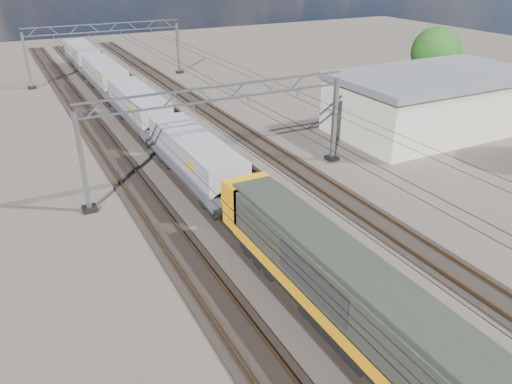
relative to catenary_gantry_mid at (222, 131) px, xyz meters
name	(u,v)px	position (x,y,z in m)	size (l,w,h in m)	color
ground	(249,205)	(0.00, -4.00, -3.91)	(160.00, 160.00, 0.00)	#2C2521
track_outer_west	(161,225)	(-6.00, -4.00, -3.83)	(2.60, 140.00, 0.30)	black
track_loco	(221,210)	(-2.00, -4.00, -3.83)	(2.60, 140.00, 0.30)	black
track_inner_east	(275,198)	(2.00, -4.00, -3.83)	(2.60, 140.00, 0.30)	black
track_outer_east	(324,186)	(6.00, -4.00, -3.83)	(2.60, 140.00, 0.30)	black
catenary_gantry_mid	(222,131)	(0.00, 0.00, 0.00)	(19.90, 0.90, 7.11)	gray
catenary_gantry_far	(107,50)	(0.00, 36.00, 0.00)	(19.90, 0.90, 7.11)	gray
overhead_wires	(200,92)	(0.00, 4.00, 1.84)	(12.03, 140.00, 0.53)	black
locomotive	(351,296)	(-2.00, -17.32, -1.58)	(2.76, 21.10, 3.62)	black
hopper_wagon_lead	(195,157)	(-2.00, 0.37, -1.67)	(3.38, 13.00, 3.25)	black
hopper_wagon_mid	(139,106)	(-2.00, 14.57, -1.67)	(3.38, 13.00, 3.25)	black
hopper_wagon_third	(105,76)	(-2.00, 28.77, -1.67)	(3.38, 13.00, 3.25)	black
hopper_wagon_fourth	(82,55)	(-2.00, 42.97, -1.67)	(3.38, 13.00, 3.25)	black
industrial_shed	(433,101)	(22.00, 2.00, -1.18)	(18.60, 10.60, 5.40)	beige
tree_far	(439,54)	(30.32, 9.79, 1.15)	(5.73, 5.33, 7.93)	#3D271C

